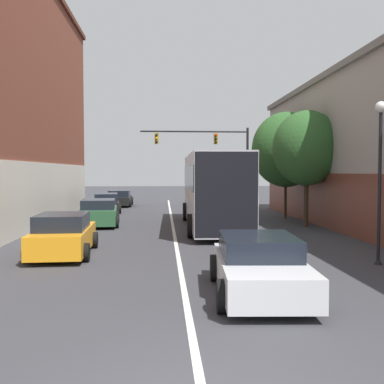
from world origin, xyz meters
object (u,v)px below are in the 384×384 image
(street_lamp, at_px, (380,167))
(hatchback_foreground, at_px, (259,266))
(parked_car_left_mid, at_px, (63,235))
(parked_car_left_distant, at_px, (120,198))
(street_tree_near, at_px, (286,150))
(bus, at_px, (213,187))
(street_tree_far, at_px, (307,148))
(traffic_signal_gantry, at_px, (215,150))
(parked_car_left_near, at_px, (99,213))
(parked_car_left_far, at_px, (106,203))

(street_lamp, bearing_deg, hatchback_foreground, -145.00)
(parked_car_left_mid, height_order, parked_car_left_distant, parked_car_left_mid)
(hatchback_foreground, distance_m, street_tree_near, 16.98)
(hatchback_foreground, bearing_deg, parked_car_left_distant, 15.42)
(street_lamp, bearing_deg, bus, 113.59)
(bus, bearing_deg, street_tree_far, -87.37)
(traffic_signal_gantry, bearing_deg, street_lamp, -82.86)
(parked_car_left_near, height_order, traffic_signal_gantry, traffic_signal_gantry)
(hatchback_foreground, xyz_separation_m, street_lamp, (4.21, 2.95, 2.27))
(parked_car_left_far, relative_size, street_tree_near, 0.78)
(parked_car_left_far, distance_m, traffic_signal_gantry, 8.88)
(hatchback_foreground, relative_size, parked_car_left_near, 1.00)
(parked_car_left_far, xyz_separation_m, parked_car_left_distant, (0.40, 5.17, 0.00))
(parked_car_left_mid, height_order, street_tree_far, street_tree_far)
(street_lamp, bearing_deg, traffic_signal_gantry, 97.14)
(street_lamp, height_order, street_tree_far, street_tree_far)
(parked_car_left_near, xyz_separation_m, street_tree_near, (10.42, 2.69, 3.38))
(traffic_signal_gantry, xyz_separation_m, street_tree_near, (3.31, -7.38, -0.35))
(parked_car_left_mid, relative_size, street_tree_near, 0.66)
(hatchback_foreground, height_order, parked_car_left_near, parked_car_left_near)
(parked_car_left_far, bearing_deg, bus, -152.08)
(traffic_signal_gantry, bearing_deg, bus, -97.00)
(street_tree_near, height_order, street_tree_far, street_tree_near)
(traffic_signal_gantry, bearing_deg, hatchback_foreground, -94.10)
(traffic_signal_gantry, bearing_deg, street_tree_near, -65.88)
(parked_car_left_near, bearing_deg, traffic_signal_gantry, -40.21)
(parked_car_left_distant, relative_size, street_tree_far, 0.77)
(bus, distance_m, parked_car_left_far, 11.09)
(street_tree_far, bearing_deg, parked_car_left_mid, -146.02)
(parked_car_left_far, relative_size, parked_car_left_distant, 1.09)
(parked_car_left_near, bearing_deg, street_tree_near, -80.50)
(hatchback_foreground, bearing_deg, bus, 1.90)
(traffic_signal_gantry, distance_m, street_tree_near, 8.10)
(parked_car_left_near, distance_m, parked_car_left_far, 7.79)
(parked_car_left_far, bearing_deg, street_tree_far, -135.96)
(parked_car_left_mid, bearing_deg, street_tree_far, -58.62)
(parked_car_left_distant, xyz_separation_m, street_tree_far, (10.62, -14.04, 3.30))
(parked_car_left_near, xyz_separation_m, parked_car_left_distant, (-0.20, 12.93, -0.03))
(parked_car_left_near, relative_size, parked_car_left_mid, 1.03)
(parked_car_left_far, height_order, street_tree_far, street_tree_far)
(parked_car_left_far, bearing_deg, street_lamp, -157.49)
(parked_car_left_near, relative_size, traffic_signal_gantry, 0.53)
(parked_car_left_distant, height_order, street_tree_far, street_tree_far)
(parked_car_left_far, xyz_separation_m, street_lamp, (10.25, -18.01, 2.28))
(hatchback_foreground, distance_m, traffic_signal_gantry, 23.62)
(hatchback_foreground, height_order, parked_car_left_far, hatchback_foreground)
(parked_car_left_mid, relative_size, street_tree_far, 0.71)
(bus, relative_size, street_lamp, 2.24)
(street_tree_near, bearing_deg, bus, -140.08)
(parked_car_left_distant, bearing_deg, parked_car_left_near, 179.71)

